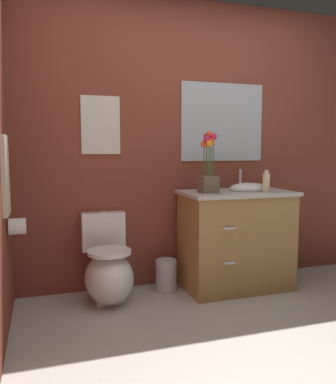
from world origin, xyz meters
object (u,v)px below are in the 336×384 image
object	(u,v)px
vanity_cabinet	(236,238)
wall_mirror	(223,122)
wall_poster	(101,125)
toilet_paper_roll	(17,226)
toilet	(108,271)
soap_bottle	(266,182)
trash_bin	(166,275)
flower_vase	(209,170)
hanging_towel	(5,175)

from	to	relation	value
vanity_cabinet	wall_mirror	distance (m)	1.06
wall_poster	toilet_paper_roll	xyz separation A→B (m)	(-0.65, -0.46, -0.72)
toilet	soap_bottle	size ratio (longest dim) A/B	3.73
toilet	wall_poster	world-z (taller)	wall_poster
soap_bottle	wall_mirror	xyz separation A→B (m)	(-0.19, 0.46, 0.52)
toilet	wall_mirror	distance (m)	1.66
trash_bin	wall_mirror	distance (m)	1.46
toilet	flower_vase	bearing A→B (deg)	-5.46
wall_poster	toilet_paper_roll	distance (m)	1.08
toilet	hanging_towel	bearing A→B (deg)	-157.80
toilet	vanity_cabinet	distance (m)	1.13
toilet	soap_bottle	distance (m)	1.48
trash_bin	hanging_towel	bearing A→B (deg)	-163.43
toilet	toilet_paper_roll	xyz separation A→B (m)	(-0.65, -0.20, 0.44)
soap_bottle	vanity_cabinet	bearing A→B (deg)	137.82
wall_mirror	vanity_cabinet	bearing A→B (deg)	-89.46
toilet	wall_mirror	world-z (taller)	wall_mirror
vanity_cabinet	soap_bottle	world-z (taller)	soap_bottle
soap_bottle	toilet_paper_roll	xyz separation A→B (m)	(-1.94, -0.00, -0.25)
soap_bottle	trash_bin	xyz separation A→B (m)	(-0.79, 0.26, -0.80)
flower_vase	soap_bottle	distance (m)	0.50
vanity_cabinet	soap_bottle	size ratio (longest dim) A/B	5.56
trash_bin	wall_poster	distance (m)	1.38
vanity_cabinet	flower_vase	size ratio (longest dim) A/B	2.04
wall_poster	hanging_towel	world-z (taller)	wall_poster
wall_poster	wall_mirror	xyz separation A→B (m)	(1.11, 0.00, 0.05)
toilet	wall_mirror	xyz separation A→B (m)	(1.11, 0.27, 1.21)
wall_mirror	toilet_paper_roll	world-z (taller)	wall_mirror
flower_vase	wall_poster	world-z (taller)	wall_poster
trash_bin	toilet_paper_roll	world-z (taller)	toilet_paper_roll
toilet	toilet_paper_roll	distance (m)	0.81
flower_vase	toilet_paper_roll	xyz separation A→B (m)	(-1.47, -0.12, -0.36)
toilet	wall_mirror	bearing A→B (deg)	13.58
vanity_cabinet	wall_mirror	bearing A→B (deg)	90.54
vanity_cabinet	wall_mirror	xyz separation A→B (m)	(-0.00, 0.29, 1.01)
wall_poster	hanging_towel	distance (m)	0.97
flower_vase	soap_bottle	world-z (taller)	flower_vase
toilet	soap_bottle	bearing A→B (deg)	-8.45
wall_poster	soap_bottle	bearing A→B (deg)	-19.56
trash_bin	hanging_towel	xyz separation A→B (m)	(-1.21, -0.36, 0.90)
vanity_cabinet	hanging_towel	bearing A→B (deg)	-171.82
vanity_cabinet	toilet_paper_roll	bearing A→B (deg)	-174.48
toilet	wall_poster	distance (m)	1.19
hanging_towel	trash_bin	bearing A→B (deg)	16.57
flower_vase	wall_mirror	xyz separation A→B (m)	(0.29, 0.35, 0.41)
hanging_towel	wall_poster	bearing A→B (deg)	38.25
flower_vase	toilet_paper_roll	distance (m)	1.52
wall_mirror	hanging_towel	distance (m)	1.94
toilet_paper_roll	trash_bin	bearing A→B (deg)	13.12
wall_mirror	soap_bottle	bearing A→B (deg)	-68.02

